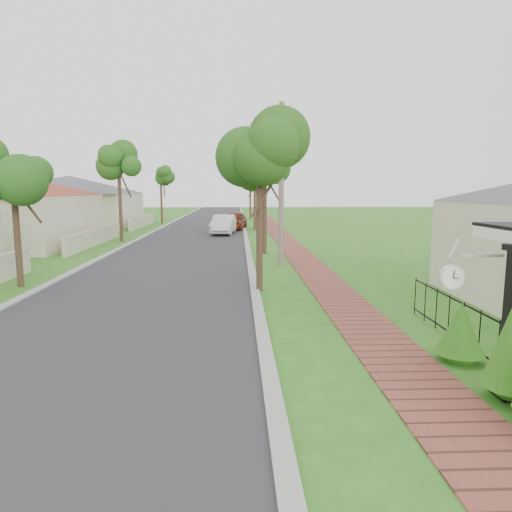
# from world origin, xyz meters

# --- Properties ---
(ground) EXTENTS (160.00, 160.00, 0.00)m
(ground) POSITION_xyz_m (0.00, 0.00, 0.00)
(ground) COLOR #2B6D1A
(ground) RESTS_ON ground
(road) EXTENTS (7.00, 120.00, 0.02)m
(road) POSITION_xyz_m (-3.00, 20.00, 0.00)
(road) COLOR #28282B
(road) RESTS_ON ground
(kerb_right) EXTENTS (0.30, 120.00, 0.10)m
(kerb_right) POSITION_xyz_m (0.65, 20.00, 0.00)
(kerb_right) COLOR #9E9E99
(kerb_right) RESTS_ON ground
(kerb_left) EXTENTS (0.30, 120.00, 0.10)m
(kerb_left) POSITION_xyz_m (-6.65, 20.00, 0.00)
(kerb_left) COLOR #9E9E99
(kerb_left) RESTS_ON ground
(sidewalk) EXTENTS (1.50, 120.00, 0.03)m
(sidewalk) POSITION_xyz_m (3.25, 20.00, 0.00)
(sidewalk) COLOR brown
(sidewalk) RESTS_ON ground
(picket_fence) EXTENTS (0.03, 8.02, 1.00)m
(picket_fence) POSITION_xyz_m (4.90, -0.00, 0.53)
(picket_fence) COLOR black
(picket_fence) RESTS_ON ground
(street_trees) EXTENTS (10.70, 37.65, 5.89)m
(street_trees) POSITION_xyz_m (-2.87, 26.84, 4.54)
(street_trees) COLOR #382619
(street_trees) RESTS_ON ground
(far_house_grey) EXTENTS (15.56, 15.56, 4.60)m
(far_house_grey) POSITION_xyz_m (-14.97, 34.00, 2.34)
(far_house_grey) COLOR beige
(far_house_grey) RESTS_ON ground
(parked_car_red) EXTENTS (2.49, 4.64, 1.50)m
(parked_car_red) POSITION_xyz_m (-0.23, 30.78, 0.75)
(parked_car_red) COLOR #641F0F
(parked_car_red) RESTS_ON ground
(parked_car_white) EXTENTS (1.99, 4.53, 1.45)m
(parked_car_white) POSITION_xyz_m (-1.00, 26.63, 0.72)
(parked_car_white) COLOR silver
(parked_car_white) RESTS_ON ground
(near_tree) EXTENTS (2.15, 2.15, 5.51)m
(near_tree) POSITION_xyz_m (0.80, 7.00, 4.39)
(near_tree) COLOR #382619
(near_tree) RESTS_ON ground
(utility_pole) EXTENTS (1.20, 0.24, 7.07)m
(utility_pole) POSITION_xyz_m (2.00, 12.20, 3.59)
(utility_pole) COLOR #79685E
(utility_pole) RESTS_ON ground
(station_clock) EXTENTS (1.06, 0.13, 0.60)m
(station_clock) POSITION_xyz_m (3.69, -0.60, 1.95)
(station_clock) COLOR silver
(station_clock) RESTS_ON ground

